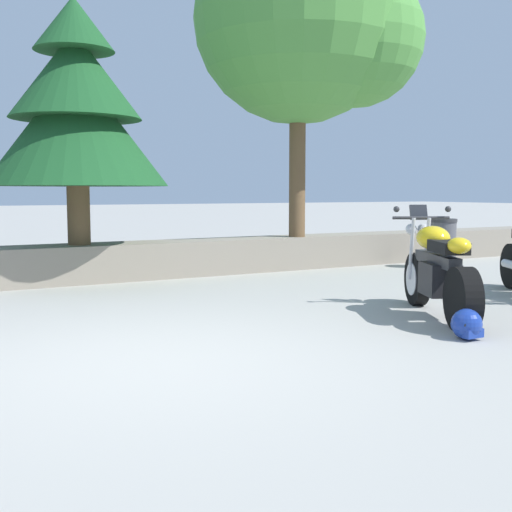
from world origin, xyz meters
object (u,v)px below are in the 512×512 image
at_px(motorcycle_yellow_centre, 438,271).
at_px(rider_helmet, 467,325).
at_px(trash_bin, 443,243).
at_px(pine_tree_far_left, 76,107).
at_px(leafy_tree_mid_left, 310,23).

xyz_separation_m(motorcycle_yellow_centre, rider_helmet, (-0.57, -0.95, -0.35)).
bearing_deg(motorcycle_yellow_centre, rider_helmet, -120.82).
xyz_separation_m(rider_helmet, trash_bin, (3.88, 4.15, 0.30)).
relative_size(pine_tree_far_left, leafy_tree_mid_left, 0.65).
relative_size(motorcycle_yellow_centre, pine_tree_far_left, 0.54).
bearing_deg(leafy_tree_mid_left, rider_helmet, -108.94).
bearing_deg(motorcycle_yellow_centre, trash_bin, 44.05).
relative_size(pine_tree_far_left, trash_bin, 4.13).
xyz_separation_m(motorcycle_yellow_centre, leafy_tree_mid_left, (1.23, 4.30, 3.67)).
height_order(pine_tree_far_left, leafy_tree_mid_left, leafy_tree_mid_left).
xyz_separation_m(leafy_tree_mid_left, trash_bin, (2.08, -1.10, -3.72)).
bearing_deg(pine_tree_far_left, motorcycle_yellow_centre, -59.67).
distance_m(rider_helmet, pine_tree_far_left, 6.35).
height_order(leafy_tree_mid_left, trash_bin, leafy_tree_mid_left).
bearing_deg(rider_helmet, leafy_tree_mid_left, 71.06).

